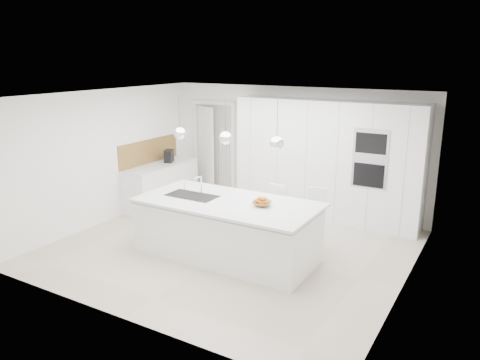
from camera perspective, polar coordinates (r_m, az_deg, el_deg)
The scene contains 27 objects.
floor at distance 7.84m, azimuth -1.12°, elevation -8.28°, with size 5.50×5.50×0.00m, color #C2B49D.
wall_back at distance 9.60m, azimuth 6.67°, elevation 3.78°, with size 5.50×5.50×0.00m, color white.
wall_left at distance 9.14m, azimuth -16.04°, elevation 2.73°, with size 5.00×5.00×0.00m, color white.
ceiling at distance 7.23m, azimuth -1.22°, elevation 10.25°, with size 5.50×5.50×0.00m, color white.
tall_cabinets at distance 9.06m, azimuth 10.50°, elevation 2.31°, with size 3.60×0.60×2.30m, color white.
oven_stack at distance 8.47m, azimuth 15.56°, elevation 2.53°, with size 0.62×0.04×1.05m, color #A5A5A8, non-canonical shape.
doorway_frame at distance 10.54m, azimuth -3.19°, elevation 3.60°, with size 1.11×0.08×2.13m, color white, non-canonical shape.
hallway_door at distance 10.64m, azimuth -4.46°, elevation 3.58°, with size 0.82×0.04×2.00m, color white.
radiator at distance 10.40m, azimuth -1.73°, elevation 2.48°, with size 0.32×0.04×1.40m, color white, non-canonical shape.
left_base_cabinets at distance 9.98m, azimuth -9.57°, elevation -0.74°, with size 0.60×1.80×0.86m, color white.
left_worktop at distance 9.87m, azimuth -9.68°, elevation 1.77°, with size 0.62×1.82×0.04m, color white.
oak_backsplash at distance 10.00m, azimuth -11.01°, elevation 3.46°, with size 0.02×1.80×0.50m, color olive.
island_base at distance 7.39m, azimuth -1.69°, elevation -6.16°, with size 2.80×1.20×0.86m, color white.
island_worktop at distance 7.28m, azimuth -1.51°, elevation -2.74°, with size 2.84×1.40×0.04m, color white.
island_sink at distance 7.61m, azimuth -5.87°, elevation -2.50°, with size 0.84×0.44×0.18m, color #3F3F42, non-canonical shape.
island_tap at distance 7.67m, azimuth -4.74°, elevation -0.54°, with size 0.02×0.02×0.30m, color white.
pendant_left at distance 7.48m, azimuth -7.33°, elevation 5.66°, with size 0.20×0.20×0.20m, color white.
pendant_mid at distance 7.00m, azimuth -1.78°, elevation 5.14°, with size 0.20×0.20×0.20m, color white.
pendant_right at distance 6.59m, azimuth 4.50°, elevation 4.49°, with size 0.20×0.20×0.20m, color white.
fruit_bowl at distance 7.04m, azimuth 2.68°, elevation -2.91°, with size 0.29×0.29×0.07m, color olive.
espresso_machine at distance 10.03m, azimuth -8.66°, elevation 2.91°, with size 0.16×0.25×0.27m, color black.
bar_stool_left at distance 7.87m, azimuth 4.16°, elevation -4.33°, with size 0.33×0.46×1.00m, color white, non-canonical shape.
bar_stool_right at distance 7.76m, azimuth 8.95°, elevation -4.76°, with size 0.33×0.46×1.00m, color white, non-canonical shape.
apple_a at distance 7.05m, azimuth 2.49°, elevation -2.55°, with size 0.09×0.09×0.09m, color #BB330F.
apple_b at distance 7.07m, azimuth 2.95°, elevation -2.52°, with size 0.08×0.08×0.08m, color #BB330F.
apple_c at distance 7.05m, azimuth 2.18°, elevation -2.61°, with size 0.07×0.07×0.07m, color #BB330F.
banana_bunch at distance 6.99m, azimuth 2.72°, elevation -2.42°, with size 0.19×0.19×0.03m, color gold.
Camera 1 is at (3.77, -6.14, 3.09)m, focal length 35.00 mm.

